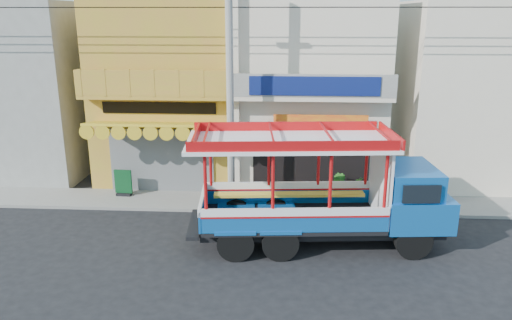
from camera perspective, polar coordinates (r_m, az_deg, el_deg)
The scene contains 13 objects.
ground at distance 15.79m, azimuth -0.41°, elevation -10.32°, with size 90.00×90.00×0.00m, color black.
sidewalk at distance 19.42m, azimuth 0.38°, elevation -4.86°, with size 30.00×2.00×0.12m, color slate.
shophouse_left at distance 22.78m, azimuth -9.27°, elevation 8.64°, with size 6.00×7.50×8.24m.
shophouse_right at distance 22.26m, azimuth 6.16°, elevation 8.58°, with size 6.00×6.75×8.24m.
party_pilaster at distance 19.27m, azimuth -2.46°, elevation 7.13°, with size 0.35×0.30×8.00m, color beige.
filler_building_left at distance 25.32m, azimuth -25.01°, elevation 7.39°, with size 6.00×6.00×7.60m, color gray.
filler_building_right at distance 23.72m, azimuth 23.40°, elevation 7.07°, with size 6.00×6.00×7.60m, color beige.
utility_pole at distance 17.59m, azimuth -2.52°, elevation 9.63°, with size 28.00×0.26×9.00m.
songthaew_truck at distance 15.77m, azimuth 9.40°, elevation -3.49°, with size 8.18×3.25×3.73m.
green_sign at distance 20.53m, azimuth -14.91°, elevation -2.74°, with size 0.69×0.35×1.05m.
potted_plant_a at distance 19.03m, azimuth 6.39°, elevation -3.85°, with size 0.77×0.67×0.86m, color #225C1A.
potted_plant_b at distance 19.67m, azimuth 9.53°, elevation -3.04°, with size 0.56×0.45×1.03m, color #225C1A.
potted_plant_c at distance 19.77m, azimuth 11.55°, elevation -3.22°, with size 0.51×0.51×0.91m, color #225C1A.
Camera 1 is at (0.95, -14.07, 7.11)m, focal length 35.00 mm.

